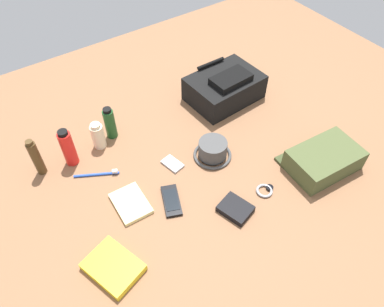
% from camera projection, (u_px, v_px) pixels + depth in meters
% --- Properties ---
extents(ground_plane, '(2.64, 2.02, 0.02)m').
position_uv_depth(ground_plane, '(192.00, 162.00, 1.49)').
color(ground_plane, brown).
rests_on(ground_plane, ground).
extents(backpack, '(0.33, 0.25, 0.15)m').
position_uv_depth(backpack, '(225.00, 87.00, 1.69)').
color(backpack, black).
rests_on(backpack, ground_plane).
extents(toiletry_pouch, '(0.28, 0.23, 0.09)m').
position_uv_depth(toiletry_pouch, '(323.00, 159.00, 1.42)').
color(toiletry_pouch, '#47512D').
rests_on(toiletry_pouch, ground_plane).
extents(bucket_hat, '(0.15, 0.15, 0.08)m').
position_uv_depth(bucket_hat, '(213.00, 150.00, 1.47)').
color(bucket_hat, '#464646').
rests_on(bucket_hat, ground_plane).
extents(cologne_bottle, '(0.04, 0.04, 0.17)m').
position_uv_depth(cologne_bottle, '(36.00, 158.00, 1.38)').
color(cologne_bottle, '#473319').
rests_on(cologne_bottle, ground_plane).
extents(sunscreen_spray, '(0.05, 0.05, 0.17)m').
position_uv_depth(sunscreen_spray, '(68.00, 148.00, 1.41)').
color(sunscreen_spray, red).
rests_on(sunscreen_spray, ground_plane).
extents(lotion_bottle, '(0.05, 0.05, 0.12)m').
position_uv_depth(lotion_bottle, '(98.00, 136.00, 1.49)').
color(lotion_bottle, beige).
rests_on(lotion_bottle, ground_plane).
extents(shampoo_bottle, '(0.04, 0.04, 0.15)m').
position_uv_depth(shampoo_bottle, '(110.00, 123.00, 1.52)').
color(shampoo_bottle, '#19471E').
rests_on(shampoo_bottle, ground_plane).
extents(paperback_novel, '(0.18, 0.20, 0.03)m').
position_uv_depth(paperback_novel, '(113.00, 267.00, 1.16)').
color(paperback_novel, yellow).
rests_on(paperback_novel, ground_plane).
extents(cell_phone, '(0.10, 0.15, 0.01)m').
position_uv_depth(cell_phone, '(171.00, 201.00, 1.34)').
color(cell_phone, black).
rests_on(cell_phone, ground_plane).
extents(media_player, '(0.07, 0.09, 0.01)m').
position_uv_depth(media_player, '(173.00, 164.00, 1.46)').
color(media_player, '#B7B7BC').
rests_on(media_player, ground_plane).
extents(wristwatch, '(0.07, 0.06, 0.01)m').
position_uv_depth(wristwatch, '(265.00, 190.00, 1.37)').
color(wristwatch, '#99999E').
rests_on(wristwatch, ground_plane).
extents(toothbrush, '(0.16, 0.09, 0.02)m').
position_uv_depth(toothbrush, '(99.00, 174.00, 1.42)').
color(toothbrush, blue).
rests_on(toothbrush, ground_plane).
extents(wallet, '(0.12, 0.13, 0.02)m').
position_uv_depth(wallet, '(235.00, 209.00, 1.31)').
color(wallet, black).
rests_on(wallet, ground_plane).
extents(notepad, '(0.12, 0.15, 0.02)m').
position_uv_depth(notepad, '(131.00, 203.00, 1.33)').
color(notepad, beige).
rests_on(notepad, ground_plane).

